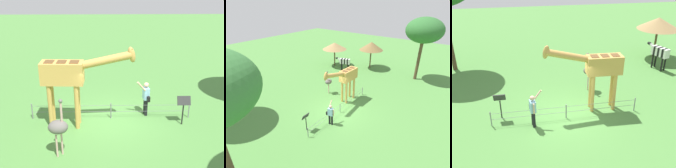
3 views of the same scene
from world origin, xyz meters
The scene contains 10 objects.
ground_plane centered at (0.00, 0.00, 0.00)m, with size 60.00×60.00×0.00m, color #4C843D.
giraffe centered at (-1.64, -0.42, 2.28)m, with size 3.83×0.77×3.52m.
visitor centered at (1.58, 0.50, 0.90)m, with size 0.62×0.57×1.72m.
zebra centered at (-7.34, -4.57, 1.16)m, with size 0.90×1.80×1.66m.
ostrich centered at (-1.87, -2.54, 1.18)m, with size 0.70×0.56×2.25m.
shade_hut_near centered at (-8.22, -6.72, 2.60)m, with size 3.05×3.05×3.02m.
shade_hut_far centered at (-10.19, -2.57, 2.81)m, with size 2.87×2.87×3.32m.
tree_west centered at (-10.09, 3.06, 5.21)m, with size 3.60×3.60×6.51m.
info_sign centered at (3.06, -0.42, 0.95)m, with size 0.56×0.21×1.32m.
wire_fence centered at (0.00, 0.16, 0.40)m, with size 7.05×0.05×0.75m.
Camera 2 is at (9.42, 7.00, 8.18)m, focal length 28.48 mm.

